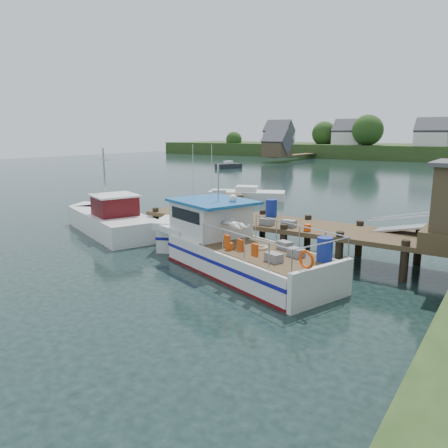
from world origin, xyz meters
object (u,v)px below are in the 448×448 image
Objects in this scene: dock at (402,216)px; work_boat at (109,219)px; moored_rowboat at (219,198)px; moored_a at (247,195)px; moored_e at (228,166)px; lobster_boat at (228,246)px.

work_boat is (-15.13, -1.76, -1.50)m from dock.
moored_a is (0.91, 2.78, 0.02)m from moored_rowboat.
moored_e reaches higher than moored_a.
work_boat is 1.32× the size of moored_a.
lobster_boat is at bearing 11.05° from work_boat.
work_boat reaches higher than moored_a.
dock is 51.86m from moored_e.
lobster_boat is at bearing -65.51° from moored_a.
work_boat reaches higher than dock.
moored_a is 32.46m from moored_e.
dock is at bearing -45.01° from moored_a.
moored_rowboat is 0.83× the size of moored_e.
lobster_boat reaches higher than moored_e.
moored_rowboat is (-0.72, 11.79, -0.34)m from work_boat.
dock is at bearing -43.54° from moored_rowboat.
moored_e is (-34.17, 38.97, -1.81)m from dock.
dock is 4.57× the size of moored_rowboat.
moored_a is (-14.94, 12.81, -1.82)m from dock.
dock is 1.62× the size of lobster_boat.
lobster_boat is at bearing -149.82° from dock.
moored_a is at bearing 60.77° from moored_rowboat.
lobster_boat is 1.57× the size of moored_a.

